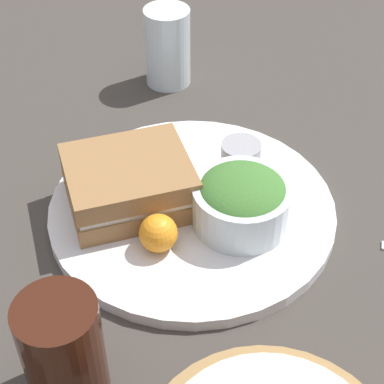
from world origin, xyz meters
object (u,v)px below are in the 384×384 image
plate (192,210)px  sandwich (129,183)px  salad_bowl (242,200)px  water_glass (168,47)px  drink_glass (63,351)px  dressing_cup (240,158)px

plate → sandwich: sandwich is taller
plate → sandwich: bearing=-6.5°
sandwich → salad_bowl: 0.13m
water_glass → drink_glass: bearing=80.5°
plate → drink_glass: 0.25m
drink_glass → plate: bearing=-117.2°
sandwich → dressing_cup: size_ratio=3.45×
salad_bowl → drink_glass: size_ratio=0.96×
sandwich → water_glass: size_ratio=1.43×
sandwich → dressing_cup: bearing=-159.3°
drink_glass → sandwich: bearing=-100.6°
sandwich → water_glass: bearing=-98.6°
dressing_cup → water_glass: 0.25m
sandwich → water_glass: (-0.04, -0.28, 0.01)m
drink_glass → water_glass: size_ratio=0.99×
salad_bowl → sandwich: bearing=-15.8°
dressing_cup → water_glass: water_glass is taller
salad_bowl → drink_glass: drink_glass is taller
plate → water_glass: bearing=-84.3°
sandwich → plate: bearing=173.5°
sandwich → salad_bowl: bearing=164.2°
plate → dressing_cup: (-0.06, -0.06, 0.03)m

